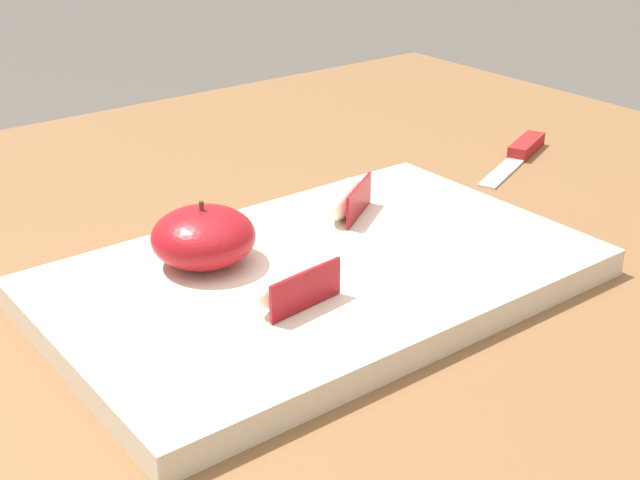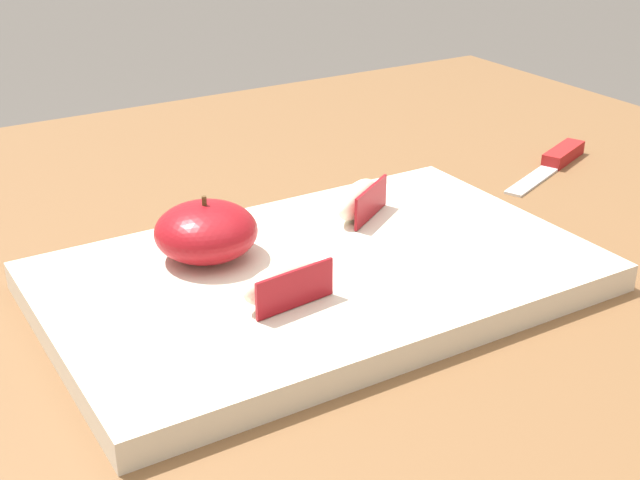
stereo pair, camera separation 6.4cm
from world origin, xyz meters
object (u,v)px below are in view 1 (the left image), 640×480
Objects in this scene: cutting_board at (320,277)px; apple_half_skin_up at (203,237)px; paring_knife at (522,150)px; apple_wedge_left at (347,198)px; apple_wedge_right at (295,284)px.

cutting_board is 0.09m from apple_half_skin_up.
paring_knife is (0.36, 0.11, -0.00)m from cutting_board.
apple_wedge_left is (0.14, 0.01, -0.01)m from apple_half_skin_up.
cutting_board is at bearing -39.22° from apple_half_skin_up.
cutting_board is at bearing 36.54° from apple_wedge_right.
paring_knife is at bearing 9.44° from apple_wedge_left.
apple_wedge_right reaches higher than cutting_board.
apple_half_skin_up is 1.16× the size of apple_wedge_left.
paring_knife is at bearing 7.14° from apple_half_skin_up.
cutting_board reaches higher than paring_knife.
apple_wedge_left is at bearing 39.04° from cutting_board.
apple_wedge_left is 0.43× the size of paring_knife.
apple_half_skin_up is 0.14m from apple_wedge_left.
cutting_board is 0.07m from apple_wedge_right.
apple_wedge_left reaches higher than paring_knife.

